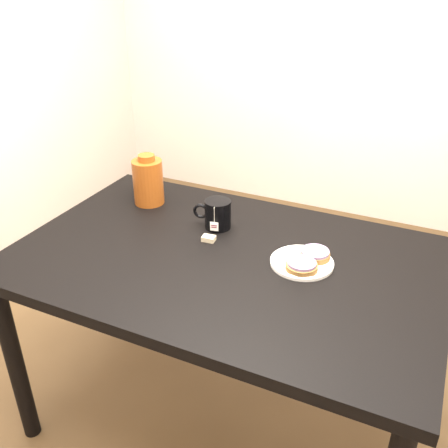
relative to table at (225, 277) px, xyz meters
The scene contains 9 objects.
ground_plane 0.67m from the table, ahead, with size 4.00×4.00×0.00m, color brown.
wall_back 2.11m from the table, 90.00° to the left, with size 3.50×0.02×2.70m, color beige.
table is the anchor object (origin of this frame).
plate 0.27m from the table, 13.60° to the left, with size 0.20×0.20×0.02m.
bagel_back 0.31m from the table, 19.49° to the left, with size 0.13×0.13×0.03m.
bagel_front 0.28m from the table, ahead, with size 0.14×0.14×0.03m.
mug 0.24m from the table, 123.14° to the left, with size 0.15×0.11×0.11m.
teabag_pouch 0.15m from the table, 144.96° to the left, with size 0.04×0.03×0.02m, color #C6B793.
bagel_package 0.54m from the table, 151.72° to the left, with size 0.16×0.16×0.20m.
Camera 1 is at (0.59, -1.27, 1.62)m, focal length 40.00 mm.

